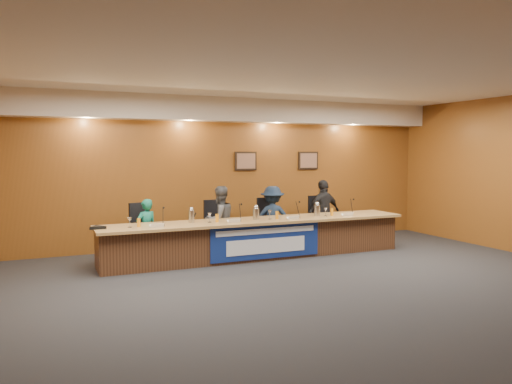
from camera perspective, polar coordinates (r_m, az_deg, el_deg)
floor at (r=7.73m, az=7.45°, el=-10.80°), size 10.00×10.00×0.00m
ceiling at (r=7.55m, az=7.70°, el=13.34°), size 10.00×8.00×0.04m
wall_back at (r=11.09m, az=-3.15°, el=2.26°), size 10.00×0.04×3.20m
soffit at (r=10.88m, az=-2.72°, el=9.33°), size 10.00×0.50×0.50m
dais_body at (r=9.74m, az=0.17°, el=-5.45°), size 6.00×0.80×0.70m
dais_top at (r=9.64m, az=0.29°, el=-3.30°), size 6.10×0.95×0.05m
banner at (r=9.36m, az=1.19°, el=-5.68°), size 2.20×0.02×0.65m
banner_text_upper at (r=9.32m, az=1.22°, el=-4.48°), size 2.00×0.01×0.10m
banner_text_lower at (r=9.37m, az=1.22°, el=-6.17°), size 1.60×0.01×0.28m
wall_photo_left at (r=11.20m, az=-1.18°, el=3.57°), size 0.52×0.04×0.42m
wall_photo_right at (r=11.90m, az=5.98°, el=3.60°), size 0.52×0.04×0.42m
panelist_a at (r=9.66m, az=-12.43°, el=-4.23°), size 0.50×0.42×1.17m
panelist_b at (r=10.03m, az=-4.16°, el=-3.23°), size 0.79×0.69×1.37m
panelist_c at (r=10.47m, az=1.90°, el=-2.98°), size 0.98×0.74×1.34m
panelist_d at (r=11.05m, az=7.75°, el=-2.35°), size 0.90×0.50×1.45m
office_chair_a at (r=9.78m, az=-12.53°, el=-4.75°), size 0.61×0.61×0.08m
office_chair_b at (r=10.15m, az=-4.34°, el=-4.31°), size 0.54×0.54×0.08m
office_chair_c at (r=10.59m, az=1.66°, el=-3.94°), size 0.49×0.49×0.08m
office_chair_d at (r=11.17m, az=7.47°, el=-3.53°), size 0.50×0.50×0.08m
nameplate_a at (r=8.76m, az=-11.21°, el=-3.72°), size 0.24×0.08×0.10m
microphone_a at (r=8.97m, az=-10.63°, el=-3.74°), size 0.07×0.07×0.02m
juice_glass_a at (r=8.91m, az=-13.26°, el=-3.42°), size 0.06×0.06×0.15m
water_glass_a at (r=8.85m, az=-14.23°, el=-3.39°), size 0.08×0.08×0.18m
nameplate_b at (r=9.20m, az=-2.47°, el=-3.24°), size 0.24×0.08×0.10m
microphone_b at (r=9.41m, az=-1.90°, el=-3.28°), size 0.07×0.07×0.02m
juice_glass_b at (r=9.30m, az=-4.47°, el=-2.99°), size 0.06×0.06×0.15m
water_glass_b at (r=9.25m, az=-5.33°, el=-2.93°), size 0.08×0.08×0.18m
nameplate_c at (r=9.64m, az=4.33°, el=-2.89°), size 0.24×0.08×0.10m
microphone_c at (r=9.86m, az=4.70°, el=-2.94°), size 0.07×0.07×0.02m
juice_glass_c at (r=9.71m, az=2.42°, el=-2.66°), size 0.06×0.06×0.15m
water_glass_c at (r=9.65m, az=1.59°, el=-2.61°), size 0.08×0.08×0.18m
nameplate_d at (r=10.29m, az=10.48°, el=-2.49°), size 0.24×0.08×0.10m
microphone_d at (r=10.54m, az=10.75°, el=-2.51°), size 0.07×0.07×0.02m
juice_glass_d at (r=10.32m, az=8.67°, el=-2.28°), size 0.06×0.06×0.15m
water_glass_d at (r=10.21m, az=7.95°, el=-2.25°), size 0.08×0.08×0.18m
carafe_left at (r=9.25m, az=-7.40°, el=-2.77°), size 0.11×0.11×0.24m
carafe_mid at (r=9.61m, az=-0.00°, el=-2.52°), size 0.13×0.13×0.22m
carafe_right at (r=10.23m, az=6.99°, el=-2.11°), size 0.12×0.12×0.22m
speakerphone at (r=8.86m, az=-17.67°, el=-3.89°), size 0.32×0.32×0.05m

